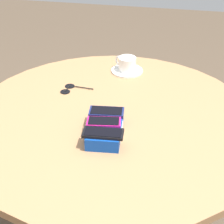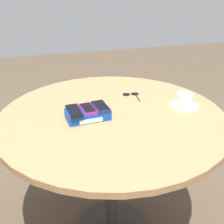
% 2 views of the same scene
% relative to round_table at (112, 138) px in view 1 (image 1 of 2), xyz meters
% --- Properties ---
extents(round_table, '(1.16, 1.16, 0.78)m').
position_rel_round_table_xyz_m(round_table, '(0.00, 0.00, 0.00)').
color(round_table, '#2D2D2D').
rests_on(round_table, ground_plane).
extents(phone_box, '(0.22, 0.13, 0.05)m').
position_rel_round_table_xyz_m(phone_box, '(-0.12, 0.00, 0.13)').
color(phone_box, '#0F42AD').
rests_on(phone_box, round_table).
extents(phone_black, '(0.07, 0.14, 0.01)m').
position_rel_round_table_xyz_m(phone_black, '(-0.19, -0.01, 0.16)').
color(phone_black, black).
rests_on(phone_black, phone_box).
extents(phone_magenta, '(0.08, 0.13, 0.01)m').
position_rel_round_table_xyz_m(phone_magenta, '(-0.12, 0.01, 0.16)').
color(phone_magenta, '#D11975').
rests_on(phone_magenta, phone_box).
extents(phone_navy, '(0.08, 0.13, 0.01)m').
position_rel_round_table_xyz_m(phone_navy, '(-0.06, 0.01, 0.16)').
color(phone_navy, navy).
rests_on(phone_navy, phone_box).
extents(saucer, '(0.15, 0.15, 0.01)m').
position_rel_round_table_xyz_m(saucer, '(0.40, 0.01, 0.11)').
color(saucer, white).
rests_on(saucer, round_table).
extents(coffee_cup, '(0.08, 0.11, 0.06)m').
position_rel_round_table_xyz_m(coffee_cup, '(0.40, 0.01, 0.14)').
color(coffee_cup, white).
rests_on(coffee_cup, saucer).
extents(sunglasses, '(0.10, 0.14, 0.01)m').
position_rel_round_table_xyz_m(sunglasses, '(0.18, 0.23, 0.10)').
color(sunglasses, black).
rests_on(sunglasses, round_table).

